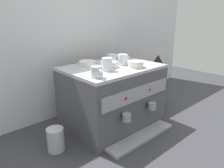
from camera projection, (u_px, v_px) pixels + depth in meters
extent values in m
plane|color=#38383D|center=(112.00, 123.00, 1.64)|extent=(4.00, 4.00, 0.00)
cube|color=silver|center=(79.00, 42.00, 1.75)|extent=(2.80, 0.03, 1.15)
cube|color=#4C4C51|center=(112.00, 97.00, 1.58)|extent=(0.66, 0.47, 0.43)
cube|color=#B7B7BC|center=(112.00, 67.00, 1.51)|extent=(0.66, 0.47, 0.02)
cube|color=#939399|center=(138.00, 94.00, 1.38)|extent=(0.61, 0.01, 0.09)
cylinder|color=red|center=(126.00, 98.00, 1.30)|extent=(0.02, 0.01, 0.02)
cylinder|color=red|center=(150.00, 90.00, 1.45)|extent=(0.02, 0.01, 0.02)
cube|color=#939399|center=(141.00, 137.00, 1.44)|extent=(0.56, 0.12, 0.02)
cylinder|color=#939399|center=(126.00, 117.00, 1.31)|extent=(0.06, 0.06, 0.05)
cylinder|color=#939399|center=(152.00, 106.00, 1.48)|extent=(0.06, 0.06, 0.05)
cylinder|color=silver|center=(112.00, 58.00, 1.61)|extent=(0.07, 0.07, 0.06)
torus|color=silver|center=(115.00, 57.00, 1.64)|extent=(0.05, 0.02, 0.05)
cylinder|color=silver|center=(107.00, 64.00, 1.36)|extent=(0.07, 0.07, 0.08)
torus|color=silver|center=(110.00, 63.00, 1.41)|extent=(0.06, 0.04, 0.06)
cylinder|color=silver|center=(123.00, 60.00, 1.52)|extent=(0.07, 0.07, 0.08)
torus|color=silver|center=(127.00, 59.00, 1.56)|extent=(0.06, 0.02, 0.05)
cylinder|color=silver|center=(96.00, 72.00, 1.22)|extent=(0.06, 0.06, 0.07)
torus|color=silver|center=(100.00, 74.00, 1.19)|extent=(0.02, 0.05, 0.05)
cylinder|color=white|center=(136.00, 64.00, 1.46)|extent=(0.10, 0.10, 0.04)
cylinder|color=white|center=(136.00, 67.00, 1.46)|extent=(0.06, 0.06, 0.01)
cylinder|color=white|center=(120.00, 58.00, 1.68)|extent=(0.11, 0.11, 0.04)
cylinder|color=white|center=(120.00, 60.00, 1.69)|extent=(0.06, 0.06, 0.01)
cylinder|color=white|center=(109.00, 64.00, 1.47)|extent=(0.12, 0.12, 0.04)
cylinder|color=white|center=(109.00, 66.00, 1.47)|extent=(0.06, 0.06, 0.01)
cylinder|color=white|center=(88.00, 63.00, 1.51)|extent=(0.12, 0.12, 0.03)
cylinder|color=white|center=(88.00, 65.00, 1.51)|extent=(0.07, 0.07, 0.01)
cylinder|color=#333338|center=(156.00, 87.00, 1.96)|extent=(0.16, 0.16, 0.32)
cone|color=black|center=(158.00, 62.00, 1.89)|extent=(0.16, 0.16, 0.13)
cylinder|color=#B7B7BC|center=(56.00, 139.00, 1.30)|extent=(0.10, 0.10, 0.15)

